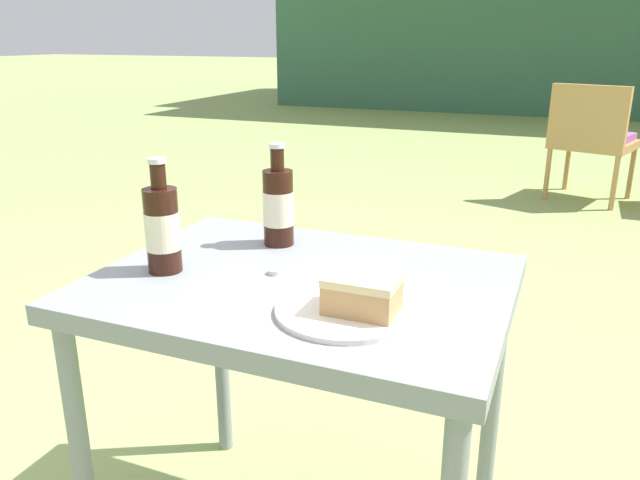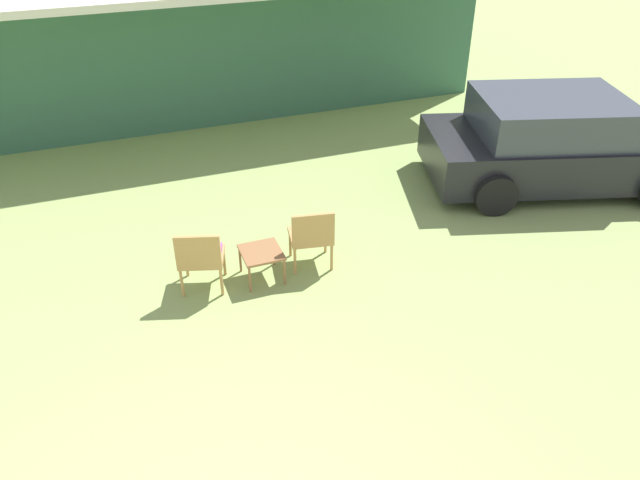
% 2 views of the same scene
% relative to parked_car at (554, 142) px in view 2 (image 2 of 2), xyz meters
% --- Properties ---
extents(cabin_building, '(11.65, 5.18, 3.07)m').
position_rel_parked_car_xyz_m(cabin_building, '(-4.79, 6.07, 0.88)').
color(cabin_building, '#38664C').
rests_on(cabin_building, ground_plane).
extents(parked_car, '(4.30, 2.90, 1.39)m').
position_rel_parked_car_xyz_m(parked_car, '(0.00, 0.00, 0.00)').
color(parked_car, black).
rests_on(parked_car, ground_plane).
extents(wicker_chair_cushioned, '(0.64, 0.60, 0.83)m').
position_rel_parked_car_xyz_m(wicker_chair_cushioned, '(-5.69, -0.90, -0.19)').
color(wicker_chair_cushioned, '#B2844C').
rests_on(wicker_chair_cushioned, ground_plane).
extents(wicker_chair_plain, '(0.59, 0.55, 0.83)m').
position_rel_parked_car_xyz_m(wicker_chair_plain, '(-4.31, -0.92, -0.19)').
color(wicker_chair_plain, '#B2844C').
rests_on(wicker_chair_plain, ground_plane).
extents(garden_side_table, '(0.48, 0.51, 0.39)m').
position_rel_parked_car_xyz_m(garden_side_table, '(-4.97, -0.94, -0.32)').
color(garden_side_table, brown).
rests_on(garden_side_table, ground_plane).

